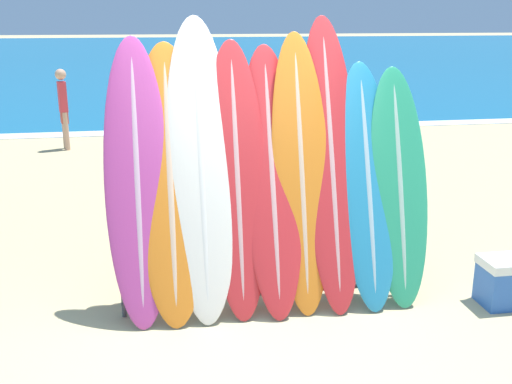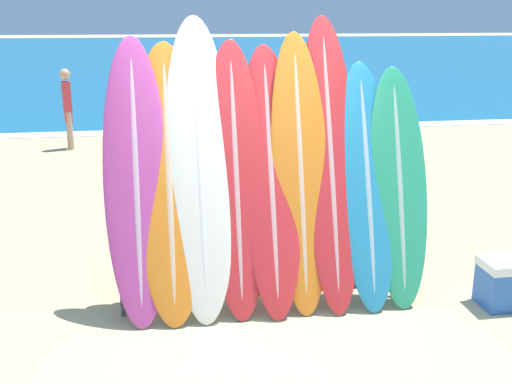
% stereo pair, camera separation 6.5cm
% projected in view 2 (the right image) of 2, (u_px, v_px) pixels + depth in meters
% --- Properties ---
extents(ground_plane, '(160.00, 160.00, 0.00)m').
position_uv_depth(ground_plane, '(269.00, 347.00, 4.59)').
color(ground_plane, tan).
extents(ocean_water, '(120.00, 60.00, 0.01)m').
position_uv_depth(ocean_water, '(170.00, 53.00, 40.92)').
color(ocean_water, '#146693').
rests_on(ocean_water, ground_plane).
extents(surfboard_rack, '(2.57, 0.04, 0.79)m').
position_uv_depth(surfboard_rack, '(271.00, 259.00, 5.14)').
color(surfboard_rack, '#47474C').
rests_on(surfboard_rack, ground_plane).
extents(surfboard_slot_0, '(0.53, 0.81, 2.30)m').
position_uv_depth(surfboard_slot_0, '(136.00, 181.00, 4.86)').
color(surfboard_slot_0, '#B23D8E').
rests_on(surfboard_slot_0, ground_plane).
extents(surfboard_slot_1, '(0.59, 0.87, 2.25)m').
position_uv_depth(surfboard_slot_1, '(169.00, 183.00, 4.91)').
color(surfboard_slot_1, orange).
rests_on(surfboard_slot_1, ground_plane).
extents(surfboard_slot_2, '(0.57, 0.91, 2.46)m').
position_uv_depth(surfboard_slot_2, '(200.00, 168.00, 4.94)').
color(surfboard_slot_2, silver).
rests_on(surfboard_slot_2, ground_plane).
extents(surfboard_slot_3, '(0.50, 0.79, 2.27)m').
position_uv_depth(surfboard_slot_3, '(236.00, 179.00, 4.99)').
color(surfboard_slot_3, red).
rests_on(surfboard_slot_3, ground_plane).
extents(surfboard_slot_4, '(0.51, 0.90, 2.22)m').
position_uv_depth(surfboard_slot_4, '(271.00, 180.00, 5.04)').
color(surfboard_slot_4, red).
rests_on(surfboard_slot_4, ground_plane).
extents(surfboard_slot_5, '(0.50, 0.79, 2.33)m').
position_uv_depth(surfboard_slot_5, '(300.00, 173.00, 5.07)').
color(surfboard_slot_5, orange).
rests_on(surfboard_slot_5, ground_plane).
extents(surfboard_slot_6, '(0.49, 0.95, 2.46)m').
position_uv_depth(surfboard_slot_6, '(330.00, 163.00, 5.12)').
color(surfboard_slot_6, red).
rests_on(surfboard_slot_6, ground_plane).
extents(surfboard_slot_7, '(0.50, 0.82, 2.07)m').
position_uv_depth(surfboard_slot_7, '(367.00, 186.00, 5.15)').
color(surfboard_slot_7, teal).
rests_on(surfboard_slot_7, ground_plane).
extents(surfboard_slot_8, '(0.52, 0.72, 2.03)m').
position_uv_depth(surfboard_slot_8, '(398.00, 187.00, 5.18)').
color(surfboard_slot_8, '#289E70').
rests_on(surfboard_slot_8, ground_plane).
extents(person_near_water, '(0.24, 0.30, 1.82)m').
position_uv_depth(person_near_water, '(311.00, 101.00, 10.59)').
color(person_near_water, beige).
rests_on(person_near_water, ground_plane).
extents(person_mid_beach, '(0.20, 0.25, 1.51)m').
position_uv_depth(person_mid_beach, '(68.00, 106.00, 11.20)').
color(person_mid_beach, tan).
rests_on(person_mid_beach, ground_plane).
extents(person_far_left, '(0.25, 0.26, 1.52)m').
position_uv_depth(person_far_left, '(219.00, 126.00, 9.10)').
color(person_far_left, '#846047').
rests_on(person_far_left, ground_plane).
extents(person_far_right, '(0.26, 0.21, 1.56)m').
position_uv_depth(person_far_right, '(327.00, 150.00, 7.36)').
color(person_far_right, '#846047').
rests_on(person_far_right, ground_plane).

